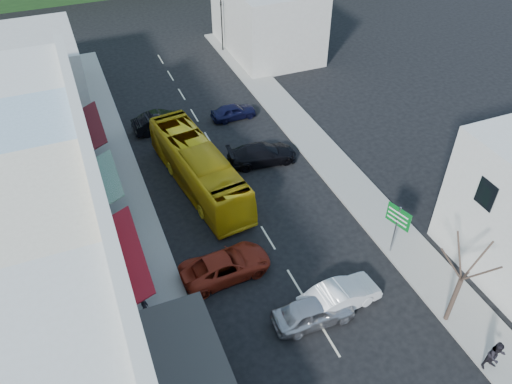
# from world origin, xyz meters

# --- Properties ---
(ground) EXTENTS (120.00, 120.00, 0.00)m
(ground) POSITION_xyz_m (0.00, 0.00, 0.00)
(ground) COLOR black
(ground) RESTS_ON ground
(sidewalk_left) EXTENTS (3.00, 52.00, 0.15)m
(sidewalk_left) POSITION_xyz_m (-7.50, 10.00, 0.07)
(sidewalk_left) COLOR gray
(sidewalk_left) RESTS_ON ground
(sidewalk_right) EXTENTS (3.00, 52.00, 0.15)m
(sidewalk_right) POSITION_xyz_m (7.50, 10.00, 0.07)
(sidewalk_right) COLOR gray
(sidewalk_right) RESTS_ON ground
(shopfront_row) EXTENTS (8.25, 30.00, 8.00)m
(shopfront_row) POSITION_xyz_m (-12.49, 5.00, 4.00)
(shopfront_row) COLOR beige
(shopfront_row) RESTS_ON ground
(distant_block_left) EXTENTS (8.00, 10.00, 6.00)m
(distant_block_left) POSITION_xyz_m (-12.00, 27.00, 3.00)
(distant_block_left) COLOR #B7B2A8
(distant_block_left) RESTS_ON ground
(distant_block_right) EXTENTS (8.00, 12.00, 7.00)m
(distant_block_right) POSITION_xyz_m (11.00, 30.00, 3.50)
(distant_block_right) COLOR #B7B2A8
(distant_block_right) RESTS_ON ground
(bus) EXTENTS (3.92, 11.82, 3.10)m
(bus) POSITION_xyz_m (-2.41, 10.59, 1.55)
(bus) COLOR gold
(bus) RESTS_ON ground
(car_silver) EXTENTS (4.46, 1.96, 1.40)m
(car_silver) POSITION_xyz_m (-0.25, -2.61, 0.70)
(car_silver) COLOR #B3B2B8
(car_silver) RESTS_ON ground
(car_white) EXTENTS (4.54, 2.18, 1.40)m
(car_white) POSITION_xyz_m (1.51, -2.26, 0.70)
(car_white) COLOR white
(car_white) RESTS_ON ground
(car_red) EXTENTS (4.72, 2.21, 1.40)m
(car_red) POSITION_xyz_m (-3.45, 2.19, 0.70)
(car_red) COLOR maroon
(car_red) RESTS_ON ground
(car_black_near) EXTENTS (4.67, 2.32, 1.40)m
(car_black_near) POSITION_xyz_m (2.76, 11.56, 0.70)
(car_black_near) COLOR black
(car_black_near) RESTS_ON ground
(car_navy_mid) EXTENTS (4.43, 1.87, 1.40)m
(car_navy_mid) POSITION_xyz_m (2.97, 18.28, 0.70)
(car_navy_mid) COLOR black
(car_navy_mid) RESTS_ON ground
(car_black_far) EXTENTS (4.52, 2.11, 1.40)m
(car_black_far) POSITION_xyz_m (-3.10, 18.89, 0.70)
(car_black_far) COLOR black
(car_black_far) RESTS_ON ground
(pedestrian_left) EXTENTS (0.58, 0.70, 1.70)m
(pedestrian_left) POSITION_xyz_m (-8.41, 0.79, 1.00)
(pedestrian_left) COLOR black
(pedestrian_left) RESTS_ON sidewalk_left
(pedestrian_right) EXTENTS (0.77, 0.56, 1.70)m
(pedestrian_right) POSITION_xyz_m (6.47, -8.41, 1.00)
(pedestrian_right) COLOR black
(pedestrian_right) RESTS_ON sidewalk_right
(direction_sign) EXTENTS (1.09, 1.74, 3.63)m
(direction_sign) POSITION_xyz_m (6.40, 0.05, 1.82)
(direction_sign) COLOR #07601C
(direction_sign) RESTS_ON ground
(street_tree) EXTENTS (2.67, 2.67, 6.57)m
(street_tree) POSITION_xyz_m (6.30, -5.28, 3.29)
(street_tree) COLOR #3C2D24
(street_tree) RESTS_ON ground
(traffic_signal) EXTENTS (1.16, 1.39, 5.38)m
(traffic_signal) POSITION_xyz_m (6.60, 31.40, 2.69)
(traffic_signal) COLOR black
(traffic_signal) RESTS_ON ground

